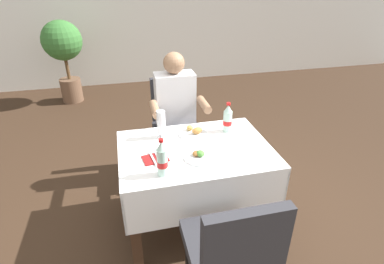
{
  "coord_description": "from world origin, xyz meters",
  "views": [
    {
      "loc": [
        -0.45,
        -1.7,
        1.87
      ],
      "look_at": [
        0.02,
        0.22,
        0.81
      ],
      "focal_mm": 28.06,
      "sensor_mm": 36.0,
      "label": 1
    }
  ],
  "objects_px": {
    "seated_diner_far": "(176,113)",
    "napkin_cutlery_set": "(155,158)",
    "chair_far_diner_seat": "(176,123)",
    "potted_plant_corner": "(63,49)",
    "main_dining_table": "(195,168)",
    "cola_bottle_secondary": "(162,160)",
    "plate_near_camera": "(200,156)",
    "cola_bottle_primary": "(228,119)",
    "plate_far_diner": "(193,132)",
    "chair_near_camera_side": "(231,250)",
    "beer_glass_left": "(161,124)"
  },
  "relations": [
    {
      "from": "main_dining_table",
      "to": "plate_near_camera",
      "type": "distance_m",
      "value": 0.23
    },
    {
      "from": "chair_far_diner_seat",
      "to": "cola_bottle_primary",
      "type": "height_order",
      "value": "cola_bottle_primary"
    },
    {
      "from": "plate_near_camera",
      "to": "plate_far_diner",
      "type": "height_order",
      "value": "plate_far_diner"
    },
    {
      "from": "seated_diner_far",
      "to": "potted_plant_corner",
      "type": "bearing_deg",
      "value": 117.78
    },
    {
      "from": "main_dining_table",
      "to": "cola_bottle_primary",
      "type": "distance_m",
      "value": 0.46
    },
    {
      "from": "chair_near_camera_side",
      "to": "beer_glass_left",
      "type": "xyz_separation_m",
      "value": [
        -0.21,
        1.0,
        0.29
      ]
    },
    {
      "from": "seated_diner_far",
      "to": "napkin_cutlery_set",
      "type": "distance_m",
      "value": 0.81
    },
    {
      "from": "napkin_cutlery_set",
      "to": "beer_glass_left",
      "type": "bearing_deg",
      "value": 73.13
    },
    {
      "from": "seated_diner_far",
      "to": "plate_near_camera",
      "type": "height_order",
      "value": "seated_diner_far"
    },
    {
      "from": "seated_diner_far",
      "to": "plate_far_diner",
      "type": "bearing_deg",
      "value": -84.23
    },
    {
      "from": "chair_far_diner_seat",
      "to": "potted_plant_corner",
      "type": "distance_m",
      "value": 2.64
    },
    {
      "from": "napkin_cutlery_set",
      "to": "potted_plant_corner",
      "type": "xyz_separation_m",
      "value": [
        -0.97,
        3.16,
        0.11
      ]
    },
    {
      "from": "chair_far_diner_seat",
      "to": "chair_near_camera_side",
      "type": "relative_size",
      "value": 1.0
    },
    {
      "from": "seated_diner_far",
      "to": "plate_near_camera",
      "type": "distance_m",
      "value": 0.81
    },
    {
      "from": "chair_far_diner_seat",
      "to": "cola_bottle_secondary",
      "type": "bearing_deg",
      "value": -104.82
    },
    {
      "from": "napkin_cutlery_set",
      "to": "seated_diner_far",
      "type": "bearing_deg",
      "value": 68.83
    },
    {
      "from": "cola_bottle_secondary",
      "to": "cola_bottle_primary",
      "type": "bearing_deg",
      "value": 37.97
    },
    {
      "from": "main_dining_table",
      "to": "potted_plant_corner",
      "type": "xyz_separation_m",
      "value": [
        -1.28,
        3.08,
        0.29
      ]
    },
    {
      "from": "main_dining_table",
      "to": "cola_bottle_secondary",
      "type": "relative_size",
      "value": 4.27
    },
    {
      "from": "chair_near_camera_side",
      "to": "seated_diner_far",
      "type": "distance_m",
      "value": 1.47
    },
    {
      "from": "main_dining_table",
      "to": "seated_diner_far",
      "type": "xyz_separation_m",
      "value": [
        -0.01,
        0.68,
        0.16
      ]
    },
    {
      "from": "seated_diner_far",
      "to": "plate_far_diner",
      "type": "height_order",
      "value": "seated_diner_far"
    },
    {
      "from": "cola_bottle_primary",
      "to": "plate_far_diner",
      "type": "bearing_deg",
      "value": 177.13
    },
    {
      "from": "potted_plant_corner",
      "to": "chair_far_diner_seat",
      "type": "bearing_deg",
      "value": -60.93
    },
    {
      "from": "chair_near_camera_side",
      "to": "napkin_cutlery_set",
      "type": "bearing_deg",
      "value": 113.1
    },
    {
      "from": "plate_near_camera",
      "to": "plate_far_diner",
      "type": "distance_m",
      "value": 0.34
    },
    {
      "from": "plate_near_camera",
      "to": "potted_plant_corner",
      "type": "xyz_separation_m",
      "value": [
        -1.28,
        3.21,
        0.1
      ]
    },
    {
      "from": "main_dining_table",
      "to": "cola_bottle_secondary",
      "type": "height_order",
      "value": "cola_bottle_secondary"
    },
    {
      "from": "chair_near_camera_side",
      "to": "potted_plant_corner",
      "type": "xyz_separation_m",
      "value": [
        -1.28,
        3.87,
        0.29
      ]
    },
    {
      "from": "chair_far_diner_seat",
      "to": "chair_near_camera_side",
      "type": "height_order",
      "value": "same"
    },
    {
      "from": "chair_far_diner_seat",
      "to": "napkin_cutlery_set",
      "type": "height_order",
      "value": "chair_far_diner_seat"
    },
    {
      "from": "plate_far_diner",
      "to": "chair_near_camera_side",
      "type": "bearing_deg",
      "value": -92.2
    },
    {
      "from": "cola_bottle_secondary",
      "to": "main_dining_table",
      "type": "bearing_deg",
      "value": 43.82
    },
    {
      "from": "chair_far_diner_seat",
      "to": "cola_bottle_primary",
      "type": "bearing_deg",
      "value": -62.13
    },
    {
      "from": "beer_glass_left",
      "to": "chair_far_diner_seat",
      "type": "bearing_deg",
      "value": 69.55
    },
    {
      "from": "main_dining_table",
      "to": "plate_near_camera",
      "type": "xyz_separation_m",
      "value": [
        0.0,
        -0.13,
        0.19
      ]
    },
    {
      "from": "seated_diner_far",
      "to": "plate_far_diner",
      "type": "relative_size",
      "value": 5.54
    },
    {
      "from": "main_dining_table",
      "to": "chair_far_diner_seat",
      "type": "relative_size",
      "value": 1.14
    },
    {
      "from": "plate_far_diner",
      "to": "potted_plant_corner",
      "type": "bearing_deg",
      "value": 114.57
    },
    {
      "from": "chair_far_diner_seat",
      "to": "cola_bottle_secondary",
      "type": "xyz_separation_m",
      "value": [
        -0.28,
        -1.06,
        0.29
      ]
    },
    {
      "from": "seated_diner_far",
      "to": "plate_near_camera",
      "type": "bearing_deg",
      "value": -89.28
    },
    {
      "from": "chair_far_diner_seat",
      "to": "cola_bottle_secondary",
      "type": "height_order",
      "value": "cola_bottle_secondary"
    },
    {
      "from": "chair_near_camera_side",
      "to": "beer_glass_left",
      "type": "distance_m",
      "value": 1.07
    },
    {
      "from": "beer_glass_left",
      "to": "cola_bottle_secondary",
      "type": "height_order",
      "value": "cola_bottle_secondary"
    },
    {
      "from": "main_dining_table",
      "to": "seated_diner_far",
      "type": "bearing_deg",
      "value": 90.78
    },
    {
      "from": "seated_diner_far",
      "to": "cola_bottle_primary",
      "type": "xyz_separation_m",
      "value": [
        0.32,
        -0.48,
        0.13
      ]
    },
    {
      "from": "seated_diner_far",
      "to": "potted_plant_corner",
      "type": "xyz_separation_m",
      "value": [
        -1.27,
        2.4,
        0.13
      ]
    },
    {
      "from": "seated_diner_far",
      "to": "napkin_cutlery_set",
      "type": "bearing_deg",
      "value": -111.17
    },
    {
      "from": "main_dining_table",
      "to": "chair_far_diner_seat",
      "type": "bearing_deg",
      "value": 90.0
    },
    {
      "from": "cola_bottle_secondary",
      "to": "napkin_cutlery_set",
      "type": "bearing_deg",
      "value": 96.99
    }
  ]
}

